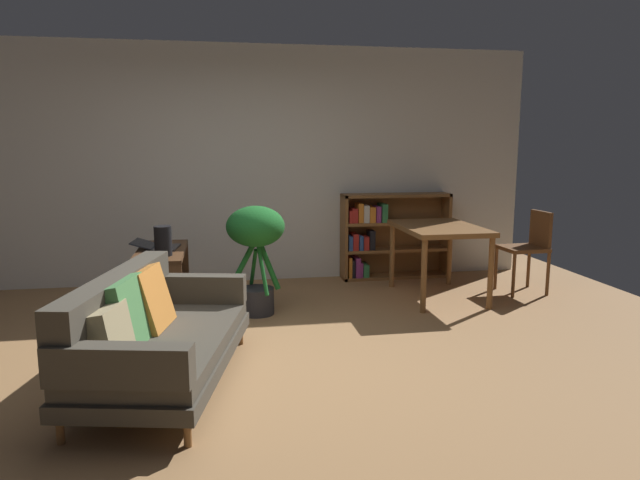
{
  "coord_description": "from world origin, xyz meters",
  "views": [
    {
      "loc": [
        -0.27,
        -4.02,
        1.61
      ],
      "look_at": [
        0.57,
        0.76,
        0.78
      ],
      "focal_mm": 32.21,
      "sensor_mm": 36.0,
      "label": 1
    }
  ],
  "objects_px": {
    "media_console": "(162,283)",
    "fabric_couch": "(151,332)",
    "dining_chair_near": "(529,245)",
    "dining_table": "(439,234)",
    "desk_speaker": "(163,241)",
    "open_laptop": "(158,246)",
    "potted_floor_plant": "(256,242)",
    "bookshelf": "(387,235)"
  },
  "relations": [
    {
      "from": "potted_floor_plant",
      "to": "bookshelf",
      "type": "relative_size",
      "value": 0.8
    },
    {
      "from": "fabric_couch",
      "to": "desk_speaker",
      "type": "xyz_separation_m",
      "value": [
        -0.03,
        1.33,
        0.39
      ]
    },
    {
      "from": "desk_speaker",
      "to": "bookshelf",
      "type": "height_order",
      "value": "bookshelf"
    },
    {
      "from": "bookshelf",
      "to": "fabric_couch",
      "type": "bearing_deg",
      "value": -131.48
    },
    {
      "from": "open_laptop",
      "to": "dining_chair_near",
      "type": "height_order",
      "value": "dining_chair_near"
    },
    {
      "from": "desk_speaker",
      "to": "potted_floor_plant",
      "type": "distance_m",
      "value": 0.84
    },
    {
      "from": "fabric_couch",
      "to": "potted_floor_plant",
      "type": "relative_size",
      "value": 1.82
    },
    {
      "from": "fabric_couch",
      "to": "potted_floor_plant",
      "type": "distance_m",
      "value": 1.73
    },
    {
      "from": "potted_floor_plant",
      "to": "dining_chair_near",
      "type": "height_order",
      "value": "potted_floor_plant"
    },
    {
      "from": "desk_speaker",
      "to": "dining_chair_near",
      "type": "xyz_separation_m",
      "value": [
        3.77,
        0.48,
        -0.24
      ]
    },
    {
      "from": "open_laptop",
      "to": "dining_table",
      "type": "height_order",
      "value": "dining_table"
    },
    {
      "from": "media_console",
      "to": "dining_table",
      "type": "xyz_separation_m",
      "value": [
        2.78,
        0.15,
        0.37
      ]
    },
    {
      "from": "fabric_couch",
      "to": "open_laptop",
      "type": "height_order",
      "value": "fabric_couch"
    },
    {
      "from": "media_console",
      "to": "desk_speaker",
      "type": "xyz_separation_m",
      "value": [
        0.05,
        -0.29,
        0.45
      ]
    },
    {
      "from": "fabric_couch",
      "to": "open_laptop",
      "type": "xyz_separation_m",
      "value": [
        -0.11,
        1.7,
        0.28
      ]
    },
    {
      "from": "potted_floor_plant",
      "to": "dining_table",
      "type": "xyz_separation_m",
      "value": [
        1.91,
        0.27,
        -0.03
      ]
    },
    {
      "from": "media_console",
      "to": "dining_chair_near",
      "type": "height_order",
      "value": "dining_chair_near"
    },
    {
      "from": "fabric_couch",
      "to": "desk_speaker",
      "type": "relative_size",
      "value": 7.18
    },
    {
      "from": "media_console",
      "to": "desk_speaker",
      "type": "bearing_deg",
      "value": -79.79
    },
    {
      "from": "media_console",
      "to": "open_laptop",
      "type": "xyz_separation_m",
      "value": [
        -0.03,
        0.08,
        0.34
      ]
    },
    {
      "from": "fabric_couch",
      "to": "dining_chair_near",
      "type": "bearing_deg",
      "value": 25.87
    },
    {
      "from": "desk_speaker",
      "to": "dining_table",
      "type": "relative_size",
      "value": 0.23
    },
    {
      "from": "open_laptop",
      "to": "dining_chair_near",
      "type": "relative_size",
      "value": 0.5
    },
    {
      "from": "media_console",
      "to": "potted_floor_plant",
      "type": "bearing_deg",
      "value": -7.78
    },
    {
      "from": "dining_chair_near",
      "to": "desk_speaker",
      "type": "bearing_deg",
      "value": -172.73
    },
    {
      "from": "desk_speaker",
      "to": "bookshelf",
      "type": "bearing_deg",
      "value": 30.0
    },
    {
      "from": "fabric_couch",
      "to": "media_console",
      "type": "distance_m",
      "value": 1.63
    },
    {
      "from": "media_console",
      "to": "dining_chair_near",
      "type": "bearing_deg",
      "value": 2.89
    },
    {
      "from": "media_console",
      "to": "potted_floor_plant",
      "type": "xyz_separation_m",
      "value": [
        0.87,
        -0.12,
        0.39
      ]
    },
    {
      "from": "media_console",
      "to": "fabric_couch",
      "type": "bearing_deg",
      "value": -87.26
    },
    {
      "from": "fabric_couch",
      "to": "bookshelf",
      "type": "distance_m",
      "value": 3.68
    },
    {
      "from": "fabric_couch",
      "to": "media_console",
      "type": "bearing_deg",
      "value": 92.74
    },
    {
      "from": "potted_floor_plant",
      "to": "dining_table",
      "type": "distance_m",
      "value": 1.93
    },
    {
      "from": "open_laptop",
      "to": "dining_chair_near",
      "type": "distance_m",
      "value": 3.86
    },
    {
      "from": "fabric_couch",
      "to": "bookshelf",
      "type": "relative_size",
      "value": 1.45
    },
    {
      "from": "open_laptop",
      "to": "potted_floor_plant",
      "type": "bearing_deg",
      "value": -12.23
    },
    {
      "from": "media_console",
      "to": "dining_chair_near",
      "type": "xyz_separation_m",
      "value": [
        3.82,
        0.19,
        0.21
      ]
    },
    {
      "from": "desk_speaker",
      "to": "dining_chair_near",
      "type": "distance_m",
      "value": 3.81
    },
    {
      "from": "fabric_couch",
      "to": "dining_chair_near",
      "type": "distance_m",
      "value": 4.17
    },
    {
      "from": "open_laptop",
      "to": "dining_chair_near",
      "type": "bearing_deg",
      "value": 1.73
    },
    {
      "from": "open_laptop",
      "to": "bookshelf",
      "type": "bearing_deg",
      "value": 22.56
    },
    {
      "from": "dining_table",
      "to": "open_laptop",
      "type": "bearing_deg",
      "value": -178.48
    }
  ]
}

